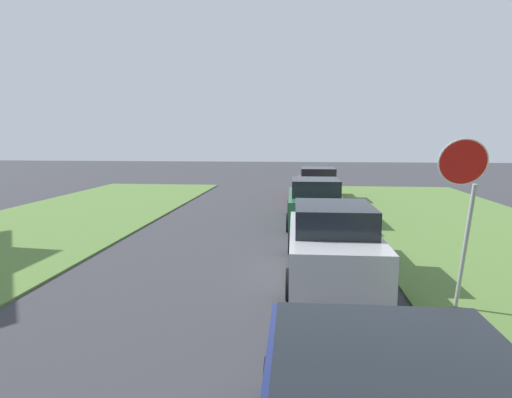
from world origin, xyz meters
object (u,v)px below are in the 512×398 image
(parked_sedan_green, at_px, (315,203))
(stop_sign_far, at_px, (463,187))
(parked_sedan_silver, at_px, (332,242))
(parked_sedan_red, at_px, (317,185))

(parked_sedan_green, bearing_deg, stop_sign_far, -74.44)
(parked_sedan_silver, relative_size, parked_sedan_green, 1.00)
(stop_sign_far, relative_size, parked_sedan_green, 0.66)
(parked_sedan_green, bearing_deg, parked_sedan_silver, -88.28)
(parked_sedan_silver, bearing_deg, stop_sign_far, -42.38)
(parked_sedan_silver, height_order, parked_sedan_red, same)
(stop_sign_far, bearing_deg, parked_sedan_red, 97.62)
(parked_sedan_green, xyz_separation_m, parked_sedan_red, (0.32, 6.06, 0.00))
(stop_sign_far, xyz_separation_m, parked_sedan_silver, (-2.00, 1.82, -1.43))
(parked_sedan_silver, distance_m, parked_sedan_green, 6.00)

